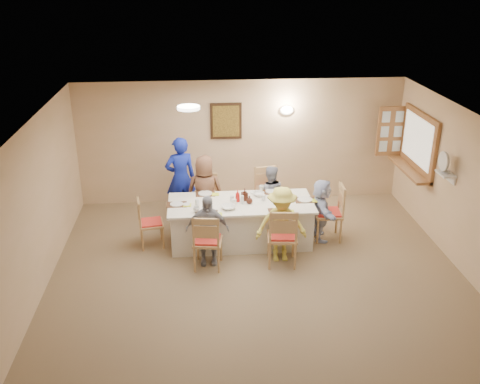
{
  "coord_description": "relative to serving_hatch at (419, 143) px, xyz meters",
  "views": [
    {
      "loc": [
        -0.9,
        -6.74,
        4.51
      ],
      "look_at": [
        -0.2,
        1.4,
        1.05
      ],
      "focal_mm": 40.0,
      "sensor_mm": 36.0,
      "label": 1
    }
  ],
  "objects": [
    {
      "name": "napkin_bl",
      "position": [
        -3.8,
        -0.41,
        -0.73
      ],
      "size": [
        0.13,
        0.13,
        0.01
      ],
      "primitive_type": "cube",
      "color": "#D9EA31",
      "rests_on": "dining_table"
    },
    {
      "name": "plate_fr",
      "position": [
        -2.78,
        -1.2,
        -0.73
      ],
      "size": [
        0.24,
        0.24,
        0.01
      ],
      "primitive_type": "cylinder",
      "color": "white",
      "rests_on": "dining_table"
    },
    {
      "name": "ceiling_light",
      "position": [
        -4.21,
        -0.9,
        0.97
      ],
      "size": [
        0.36,
        0.36,
        0.05
      ],
      "primitive_type": "cylinder",
      "color": "white",
      "rests_on": "room_walls"
    },
    {
      "name": "placemat_fr",
      "position": [
        -2.78,
        -1.2,
        -0.74
      ],
      "size": [
        0.35,
        0.26,
        0.01
      ],
      "primitive_type": "cube",
      "color": "#472B19",
      "rests_on": "dining_table"
    },
    {
      "name": "plate_le",
      "position": [
        -4.48,
        -0.78,
        -0.73
      ],
      "size": [
        0.22,
        0.22,
        0.01
      ],
      "primitive_type": "cylinder",
      "color": "white",
      "rests_on": "dining_table"
    },
    {
      "name": "diner_front_right",
      "position": [
        -2.78,
        -1.46,
        -0.85
      ],
      "size": [
        0.84,
        0.49,
        1.29
      ],
      "primitive_type": "imported",
      "rotation": [
        0.0,
        0.0,
        -0.01
      ],
      "color": "#E2D454",
      "rests_on": "ground"
    },
    {
      "name": "chair_front_left",
      "position": [
        -3.98,
        -1.58,
        -1.01
      ],
      "size": [
        0.53,
        0.53,
        0.97
      ],
      "primitive_type": null,
      "rotation": [
        0.0,
        0.0,
        2.99
      ],
      "color": "tan",
      "rests_on": "ground"
    },
    {
      "name": "condiment_malt",
      "position": [
        -3.23,
        -0.83,
        -0.67
      ],
      "size": [
        0.13,
        0.13,
        0.14
      ],
      "primitive_type": "imported",
      "rotation": [
        0.0,
        0.0,
        -0.08
      ],
      "color": "#39170F",
      "rests_on": "dining_table"
    },
    {
      "name": "placemat_re",
      "position": [
        -2.26,
        -0.78,
        -0.74
      ],
      "size": [
        0.36,
        0.27,
        0.01
      ],
      "primitive_type": "cube",
      "color": "#472B19",
      "rests_on": "dining_table"
    },
    {
      "name": "room_walls",
      "position": [
        -3.21,
        -2.4,
        0.01
      ],
      "size": [
        7.0,
        7.0,
        7.0
      ],
      "color": "tan",
      "rests_on": "ground"
    },
    {
      "name": "plate_fl",
      "position": [
        -3.98,
        -1.2,
        -0.73
      ],
      "size": [
        0.23,
        0.23,
        0.01
      ],
      "primitive_type": "cylinder",
      "color": "white",
      "rests_on": "dining_table"
    },
    {
      "name": "diner_front_left",
      "position": [
        -3.98,
        -1.46,
        -0.9
      ],
      "size": [
        0.72,
        0.33,
        1.2
      ],
      "primitive_type": "imported",
      "rotation": [
        0.0,
        0.0,
        -0.03
      ],
      "color": "#9496A2",
      "rests_on": "ground"
    },
    {
      "name": "chair_back_left",
      "position": [
        -3.98,
        0.02,
        -1.02
      ],
      "size": [
        0.54,
        0.54,
        0.95
      ],
      "primitive_type": null,
      "rotation": [
        0.0,
        0.0,
        -0.2
      ],
      "color": "tan",
      "rests_on": "ground"
    },
    {
      "name": "napkin_fr",
      "position": [
        -2.6,
        -1.25,
        -0.73
      ],
      "size": [
        0.14,
        0.14,
        0.01
      ],
      "primitive_type": "cube",
      "color": "#D9EA31",
      "rests_on": "dining_table"
    },
    {
      "name": "hatch_sill",
      "position": [
        -0.12,
        0.0,
        -0.53
      ],
      "size": [
        0.3,
        1.5,
        0.05
      ],
      "primitive_type": "cube",
      "color": "#985F37",
      "rests_on": "room_walls"
    },
    {
      "name": "napkin_le",
      "position": [
        -4.3,
        -0.83,
        -0.73
      ],
      "size": [
        0.14,
        0.14,
        0.01
      ],
      "primitive_type": "cube",
      "color": "#D9EA31",
      "rests_on": "dining_table"
    },
    {
      "name": "plate_re",
      "position": [
        -2.26,
        -0.78,
        -0.73
      ],
      "size": [
        0.26,
        0.26,
        0.02
      ],
      "primitive_type": "cylinder",
      "color": "white",
      "rests_on": "dining_table"
    },
    {
      "name": "ground",
      "position": [
        -3.21,
        -2.4,
        -1.5
      ],
      "size": [
        7.0,
        7.0,
        0.0
      ],
      "primitive_type": "plane",
      "color": "olive"
    },
    {
      "name": "condiment_brown",
      "position": [
        -3.3,
        -0.69,
        -0.63
      ],
      "size": [
        0.15,
        0.15,
        0.21
      ],
      "primitive_type": "imported",
      "rotation": [
        0.0,
        0.0,
        0.31
      ],
      "color": "#39170F",
      "rests_on": "dining_table"
    },
    {
      "name": "plate_bl",
      "position": [
        -3.98,
        -0.36,
        -0.73
      ],
      "size": [
        0.25,
        0.25,
        0.02
      ],
      "primitive_type": "cylinder",
      "color": "white",
      "rests_on": "dining_table"
    },
    {
      "name": "placemat_le",
      "position": [
        -4.48,
        -0.78,
        -0.74
      ],
      "size": [
        0.34,
        0.25,
        0.01
      ],
      "primitive_type": "cube",
      "color": "#472B19",
      "rests_on": "dining_table"
    },
    {
      "name": "shutter_door",
      "position": [
        -0.26,
        0.76,
        0.0
      ],
      "size": [
        0.55,
        0.04,
        1.0
      ],
      "primitive_type": "cube",
      "color": "#985F37",
      "rests_on": "room_walls"
    },
    {
      "name": "bowl_a",
      "position": [
        -3.61,
        -1.02,
        -0.71
      ],
      "size": [
        0.33,
        0.33,
        0.06
      ],
      "primitive_type": "imported",
      "rotation": [
        0.0,
        0.0,
        0.2
      ],
      "color": "white",
      "rests_on": "dining_table"
    },
    {
      "name": "napkin_re",
      "position": [
        -2.08,
        -0.83,
        -0.73
      ],
      "size": [
        0.14,
        0.14,
        0.01
      ],
      "primitive_type": "cube",
      "color": "#D9EA31",
      "rests_on": "dining_table"
    },
    {
      "name": "placemat_bl",
      "position": [
        -3.98,
        -0.36,
        -0.74
      ],
      "size": [
        0.34,
        0.26,
        0.01
      ],
      "primitive_type": "cube",
      "color": "#472B19",
      "rests_on": "dining_table"
    },
    {
      "name": "teacup_b",
      "position": [
        -2.95,
        -0.27,
        -0.69
      ],
      "size": [
        0.15,
        0.15,
        0.09
      ],
      "primitive_type": "imported",
      "rotation": [
        0.0,
        0.0,
        0.3
      ],
      "color": "white",
      "rests_on": "dining_table"
    },
    {
      "name": "serving_hatch",
      "position": [
        0.0,
        0.0,
        0.0
      ],
      "size": [
        0.06,
        1.5,
        1.15
      ],
      "primitive_type": "cube",
      "color": "#985F37",
      "rests_on": "room_walls"
    },
    {
      "name": "desk_fan",
      "position": [
        -0.11,
        -1.35,
        0.05
      ],
      "size": [
        0.3,
        0.3,
        0.28
      ],
      "primitive_type": null,
      "color": "#A5A5A8",
      "rests_on": "fan_shelf"
    },
    {
      "name": "fan_shelf",
      "position": [
        -0.08,
        -1.35,
        -0.1
      ],
      "size": [
        0.22,
        0.36,
        0.03
      ],
      "primitive_type": "cube",
      "color": "white",
      "rests_on": "room_walls"
    },
    {
      "name": "chair_front_right",
      "position": [
        -2.78,
        -1.58,
        -0.99
      ],
      "size": [
        0.54,
        0.54,
        1.03
      ],
      "primitive_type": null,
      "rotation": [
        0.0,
        0.0,
        3.04
      ],
      "color": "tan",
      "rests_on": "ground"
    },
    {
      "name": "placemat_fl",
      "position": [
        -3.98,
        -1.2,
        -0.74
      ],
      "size": [
        0.37,
        0.28,
        0.01
      ],
      "primitive_type": "cube",
      "color": "#472B19",
      "rests_on": "dining_table"
    },
    {
      "name": "bowl_b",
      "position": [
        -3.04,
        -0.52,
        -0.71
      ],
      "size": [
        0.26,
        0.26,
        0.06
      ],
      "primitive_type": "imported",
      "rotation": [
        0.0,
        0.0,
        0.14
      ],
      "color": "white",
      "rests_on": "dining_table"
    },
    {
      "name": "napkin_br",
      "position": [
        -2.6,
        -0.41,
        -0.73
      ],
      "size": [
        0.14,
        0.14,
        0.01
      ],
      "primitive_type": "cube",
      "color": "#D9EA31",
      "rests_on": "dining_table"
    },
    {
      "name": "chair_right_end",
      "position": [
        -1.83,
        -0.78,
        -0.99
      ],
      "size": [
        0.52,
        0.52,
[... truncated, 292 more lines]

